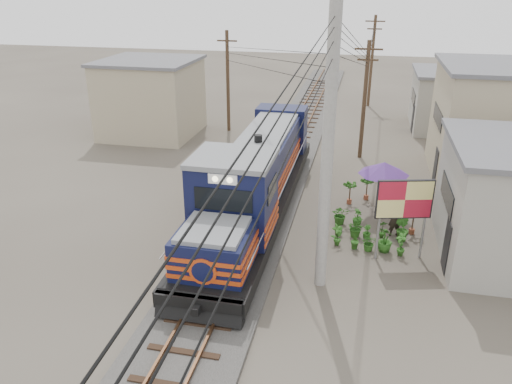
% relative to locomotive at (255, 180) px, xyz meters
% --- Properties ---
extents(ground, '(120.00, 120.00, 0.00)m').
position_rel_locomotive_xyz_m(ground, '(0.00, -4.44, -1.78)').
color(ground, '#473F35').
rests_on(ground, ground).
extents(ballast, '(3.60, 70.00, 0.16)m').
position_rel_locomotive_xyz_m(ballast, '(0.00, 5.56, -1.70)').
color(ballast, '#595651').
rests_on(ballast, ground).
extents(track, '(1.15, 70.00, 0.12)m').
position_rel_locomotive_xyz_m(track, '(0.00, 5.56, -1.52)').
color(track, '#51331E').
rests_on(track, ground).
extents(locomotive, '(3.05, 16.59, 4.11)m').
position_rel_locomotive_xyz_m(locomotive, '(0.00, 0.00, 0.00)').
color(locomotive, black).
rests_on(locomotive, ground).
extents(utility_pole_main, '(0.40, 0.40, 10.00)m').
position_rel_locomotive_xyz_m(utility_pole_main, '(3.50, -4.94, 3.22)').
color(utility_pole_main, '#9E9B93').
rests_on(utility_pole_main, ground).
extents(wooden_pole_mid, '(1.60, 0.24, 7.00)m').
position_rel_locomotive_xyz_m(wooden_pole_mid, '(4.50, 9.56, 1.89)').
color(wooden_pole_mid, '#4C3826').
rests_on(wooden_pole_mid, ground).
extents(wooden_pole_far, '(1.60, 0.24, 7.50)m').
position_rel_locomotive_xyz_m(wooden_pole_far, '(4.80, 23.56, 2.15)').
color(wooden_pole_far, '#4C3826').
rests_on(wooden_pole_far, ground).
extents(wooden_pole_left, '(1.60, 0.24, 7.00)m').
position_rel_locomotive_xyz_m(wooden_pole_left, '(-5.00, 13.56, 1.89)').
color(wooden_pole_left, '#4C3826').
rests_on(wooden_pole_left, ground).
extents(power_lines, '(9.65, 19.00, 3.30)m').
position_rel_locomotive_xyz_m(power_lines, '(-0.14, 4.05, 5.78)').
color(power_lines, black).
rests_on(power_lines, ground).
extents(shophouse_back, '(6.30, 6.30, 4.20)m').
position_rel_locomotive_xyz_m(shophouse_back, '(11.00, 17.56, 0.33)').
color(shophouse_back, gray).
rests_on(shophouse_back, ground).
extents(shophouse_left, '(6.30, 6.30, 5.20)m').
position_rel_locomotive_xyz_m(shophouse_left, '(-10.00, 11.56, 0.83)').
color(shophouse_left, tan).
rests_on(shophouse_left, ground).
extents(billboard, '(2.11, 0.65, 3.33)m').
position_rel_locomotive_xyz_m(billboard, '(6.32, -2.49, 0.67)').
color(billboard, '#99999E').
rests_on(billboard, ground).
extents(market_umbrella, '(2.47, 2.47, 2.56)m').
position_rel_locomotive_xyz_m(market_umbrella, '(5.65, 1.54, 0.47)').
color(market_umbrella, black).
rests_on(market_umbrella, ground).
extents(vendor, '(0.69, 0.58, 1.61)m').
position_rel_locomotive_xyz_m(vendor, '(6.22, -0.57, -0.98)').
color(vendor, black).
rests_on(vendor, ground).
extents(plant_nursery, '(3.40, 3.01, 1.11)m').
position_rel_locomotive_xyz_m(plant_nursery, '(5.05, -1.19, -1.34)').
color(plant_nursery, '#275C1A').
rests_on(plant_nursery, ground).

